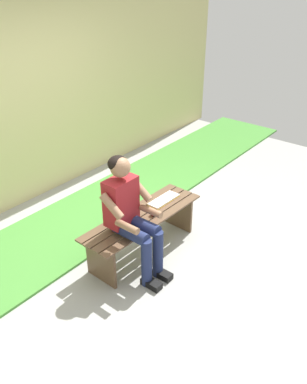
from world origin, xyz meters
TOP-DOWN VIEW (x-y plane):
  - ground_plane at (0.89, 1.00)m, footprint 10.00×7.00m
  - grass_strip at (0.00, -0.98)m, footprint 9.00×1.21m
  - bench_near at (0.00, 0.00)m, footprint 1.53×0.50m
  - person_seated at (0.31, 0.10)m, footprint 0.50×0.69m
  - apple at (-0.07, 0.09)m, footprint 0.07×0.07m
  - book_open at (-0.39, -0.01)m, footprint 0.42×0.17m

SIDE VIEW (x-z plane):
  - ground_plane at x=0.89m, z-range -0.04..0.00m
  - grass_strip at x=0.00m, z-range 0.00..0.03m
  - bench_near at x=0.00m, z-range 0.12..0.59m
  - book_open at x=-0.39m, z-range 0.47..0.50m
  - apple at x=-0.07m, z-range 0.48..0.55m
  - person_seated at x=0.31m, z-range 0.07..1.35m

